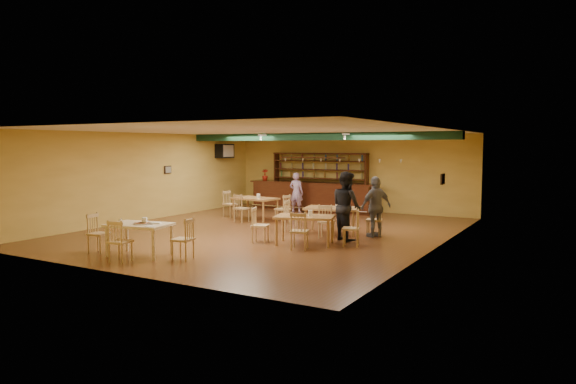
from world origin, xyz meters
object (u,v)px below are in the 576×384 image
Objects in this scene: bar_counter at (312,196)px; dining_table_b at (332,220)px; dining_table_d at (305,230)px; near_table at (140,240)px; patron_right_a at (346,206)px; patron_bar at (296,192)px; dining_table_a at (255,209)px.

dining_table_b is at bearing -56.65° from bar_counter.
bar_counter reaches higher than dining_table_b.
dining_table_d is 4.15m from near_table.
bar_counter is at bearing -18.69° from patron_right_a.
dining_table_b is at bearing 75.83° from dining_table_d.
patron_bar reaches higher than near_table.
near_table is at bearing 87.89° from patron_right_a.
dining_table_a is 4.92m from patron_right_a.
bar_counter is 5.51m from dining_table_b.
bar_counter is 6.63m from patron_right_a.
dining_table_a reaches higher than dining_table_d.
dining_table_a is at bearing 9.77° from patron_right_a.
bar_counter is 3.50× the size of dining_table_a.
bar_counter is 3.56× the size of dining_table_d.
dining_table_b reaches higher than dining_table_d.
dining_table_d is at bearing -64.25° from bar_counter.
bar_counter is at bearing 82.52° from near_table.
near_table is 8.90m from patron_bar.
patron_right_a is at bearing -54.67° from bar_counter.
dining_table_d is (3.13, -6.50, -0.19)m from bar_counter.
patron_bar is 0.82× the size of patron_right_a.
patron_right_a is at bearing 40.28° from dining_table_d.
dining_table_a is 0.99× the size of patron_bar.
dining_table_d is 6.63m from patron_bar.
patron_bar is at bearing 90.85° from dining_table_a.
near_table is (-2.55, -5.08, -0.01)m from dining_table_b.
dining_table_b is 1.26m from patron_right_a.
dining_table_a is (-0.56, -3.24, -0.18)m from bar_counter.
dining_table_a is 2.47m from patron_bar.
dining_table_b is 1.90m from dining_table_d.
dining_table_b is 5.03m from patron_bar.
bar_counter is 3.46× the size of dining_table_b.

